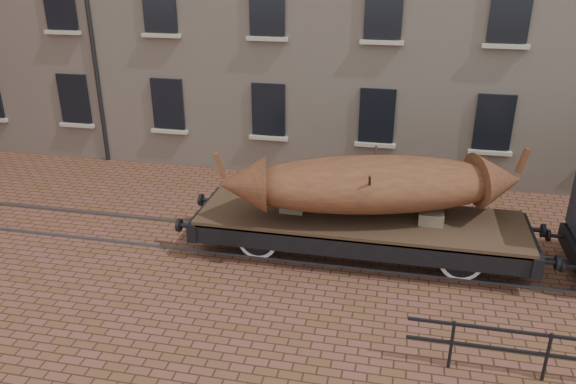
# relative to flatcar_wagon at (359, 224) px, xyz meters

# --- Properties ---
(ground) EXTENTS (90.00, 90.00, 0.00)m
(ground) POSITION_rel_flatcar_wagon_xyz_m (-0.99, -0.00, -0.83)
(ground) COLOR brown
(rail_track) EXTENTS (30.00, 1.52, 0.06)m
(rail_track) POSITION_rel_flatcar_wagon_xyz_m (-0.99, -0.00, -0.80)
(rail_track) COLOR #59595E
(rail_track) RESTS_ON ground
(flatcar_wagon) EXTENTS (8.82, 2.39, 1.33)m
(flatcar_wagon) POSITION_rel_flatcar_wagon_xyz_m (0.00, 0.00, 0.00)
(flatcar_wagon) COLOR #442F20
(flatcar_wagon) RESTS_ON ground
(iron_boat) EXTENTS (7.26, 3.54, 1.72)m
(iron_boat) POSITION_rel_flatcar_wagon_xyz_m (0.23, -0.00, 1.09)
(iron_boat) COLOR brown
(iron_boat) RESTS_ON flatcar_wagon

